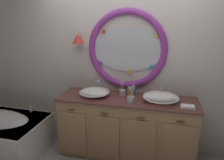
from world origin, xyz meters
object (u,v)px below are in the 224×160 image
object	(u,v)px
sink_basin_right	(161,97)
toothbrush_holder_right	(131,99)
soap_dispenser	(134,91)
folded_hand_towel	(188,107)
sink_basin_left	(94,92)
toothbrush_holder_left	(122,92)

from	to	relation	value
sink_basin_right	toothbrush_holder_right	xyz separation A→B (m)	(-0.37, -0.14, -0.01)
soap_dispenser	sink_basin_right	bearing A→B (deg)	-17.04
sink_basin_right	soap_dispenser	world-z (taller)	soap_dispenser
toothbrush_holder_right	folded_hand_towel	world-z (taller)	toothbrush_holder_right
sink_basin_right	sink_basin_left	bearing A→B (deg)	180.00
sink_basin_right	toothbrush_holder_right	bearing A→B (deg)	-159.39
sink_basin_left	soap_dispenser	bearing A→B (deg)	12.06
sink_basin_right	toothbrush_holder_left	world-z (taller)	toothbrush_holder_left
sink_basin_left	soap_dispenser	size ratio (longest dim) A/B	2.46
sink_basin_left	soap_dispenser	world-z (taller)	soap_dispenser
sink_basin_left	toothbrush_holder_left	distance (m)	0.39
sink_basin_left	toothbrush_holder_left	xyz separation A→B (m)	(0.38, 0.10, -0.01)
soap_dispenser	folded_hand_towel	size ratio (longest dim) A/B	1.05
sink_basin_left	sink_basin_right	size ratio (longest dim) A/B	0.92
toothbrush_holder_left	toothbrush_holder_right	xyz separation A→B (m)	(0.16, -0.24, 0.01)
folded_hand_towel	soap_dispenser	bearing A→B (deg)	160.09
soap_dispenser	folded_hand_towel	world-z (taller)	soap_dispenser
sink_basin_right	toothbrush_holder_left	xyz separation A→B (m)	(-0.53, 0.10, -0.01)
toothbrush_holder_right	soap_dispenser	size ratio (longest dim) A/B	1.29
sink_basin_right	toothbrush_holder_right	distance (m)	0.40
sink_basin_left	toothbrush_holder_right	xyz separation A→B (m)	(0.53, -0.14, 0.00)
soap_dispenser	folded_hand_towel	xyz separation A→B (m)	(0.70, -0.25, -0.06)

